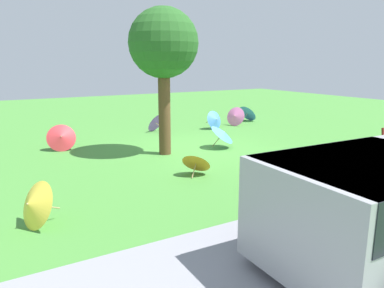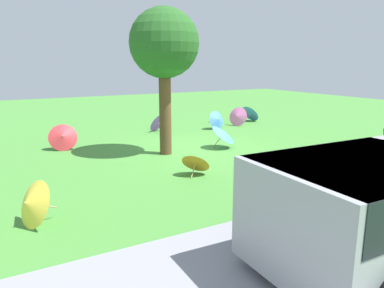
# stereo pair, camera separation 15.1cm
# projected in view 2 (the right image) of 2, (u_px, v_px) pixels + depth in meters

# --- Properties ---
(ground) EXTENTS (40.00, 40.00, 0.00)m
(ground) POSITION_uv_depth(u_px,v_px,m) (192.00, 150.00, 11.70)
(ground) COLOR #478C38
(shade_tree) EXTENTS (2.01, 2.01, 4.26)m
(shade_tree) POSITION_uv_depth(u_px,v_px,m) (164.00, 46.00, 10.50)
(shade_tree) COLOR brown
(shade_tree) RESTS_ON ground
(parasol_red_0) EXTENTS (0.97, 0.88, 0.86)m
(parasol_red_0) POSITION_uv_depth(u_px,v_px,m) (63.00, 137.00, 11.55)
(parasol_red_0) COLOR tan
(parasol_red_0) RESTS_ON ground
(parasol_blue_1) EXTENTS (0.91, 1.01, 0.80)m
(parasol_blue_1) POSITION_uv_depth(u_px,v_px,m) (251.00, 113.00, 17.29)
(parasol_blue_1) COLOR tan
(parasol_blue_1) RESTS_ON ground
(parasol_yellow_0) EXTENTS (0.84, 0.96, 0.83)m
(parasol_yellow_0) POSITION_uv_depth(u_px,v_px,m) (30.00, 204.00, 6.14)
(parasol_yellow_0) COLOR tan
(parasol_yellow_0) RESTS_ON ground
(parasol_blue_2) EXTENTS (1.13, 1.13, 0.80)m
(parasol_blue_2) POSITION_uv_depth(u_px,v_px,m) (224.00, 133.00, 11.81)
(parasol_blue_2) COLOR tan
(parasol_blue_2) RESTS_ON ground
(parasol_blue_3) EXTENTS (0.85, 0.81, 0.79)m
(parasol_blue_3) POSITION_uv_depth(u_px,v_px,m) (218.00, 120.00, 15.17)
(parasol_blue_3) COLOR tan
(parasol_blue_3) RESTS_ON ground
(parasol_pink_0) EXTENTS (0.91, 0.93, 0.83)m
(parasol_pink_0) POSITION_uv_depth(u_px,v_px,m) (237.00, 116.00, 15.98)
(parasol_pink_0) COLOR tan
(parasol_pink_0) RESTS_ON ground
(parasol_orange_0) EXTENTS (0.89, 0.91, 0.63)m
(parasol_orange_0) POSITION_uv_depth(u_px,v_px,m) (196.00, 162.00, 9.04)
(parasol_orange_0) COLOR tan
(parasol_orange_0) RESTS_ON ground
(parasol_purple_0) EXTENTS (0.96, 0.83, 0.77)m
(parasol_purple_0) POSITION_uv_depth(u_px,v_px,m) (157.00, 122.00, 14.68)
(parasol_purple_0) COLOR tan
(parasol_purple_0) RESTS_ON ground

